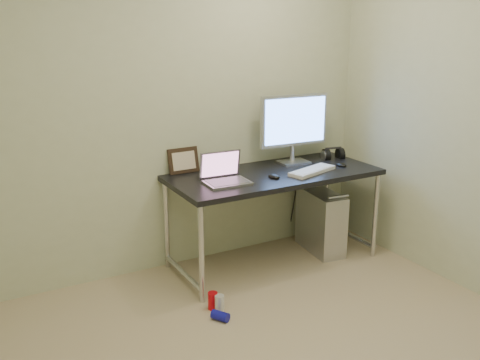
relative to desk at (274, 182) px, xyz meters
name	(u,v)px	position (x,y,z in m)	size (l,w,h in m)	color
wall_back	(162,109)	(-0.76, 0.36, 0.58)	(3.50, 0.02, 2.50)	beige
desk	(274,182)	(0.00, 0.00, 0.00)	(1.65, 0.72, 0.75)	black
tower_computer	(321,221)	(0.47, 0.00, -0.41)	(0.27, 0.52, 0.55)	#B0B0B5
cable_a	(295,196)	(0.42, 0.31, -0.27)	(0.01, 0.01, 0.70)	black
cable_b	(305,197)	(0.51, 0.29, -0.29)	(0.01, 0.01, 0.72)	black
can_red	(213,301)	(-0.76, -0.44, -0.61)	(0.07, 0.07, 0.12)	red
can_white	(220,303)	(-0.74, -0.49, -0.62)	(0.06, 0.06, 0.12)	silver
can_blue	(220,316)	(-0.79, -0.60, -0.64)	(0.06, 0.06, 0.12)	#1414A8
laptop	(224,175)	(-0.46, -0.05, 0.13)	(0.33, 0.28, 0.22)	#B5B6BD
monitor	(294,124)	(0.29, 0.17, 0.41)	(0.60, 0.19, 0.57)	#B5B6BD
keyboard	(312,171)	(0.26, -0.14, 0.09)	(0.43, 0.14, 0.03)	silver
mouse_right	(341,164)	(0.58, -0.10, 0.09)	(0.07, 0.11, 0.04)	black
mouse_left	(274,176)	(-0.08, -0.13, 0.09)	(0.07, 0.11, 0.04)	black
headphones	(333,155)	(0.68, 0.13, 0.11)	(0.20, 0.12, 0.12)	black
picture_frame	(183,160)	(-0.62, 0.34, 0.17)	(0.25, 0.03, 0.20)	black
webcam	(217,159)	(-0.37, 0.26, 0.17)	(0.04, 0.03, 0.12)	silver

